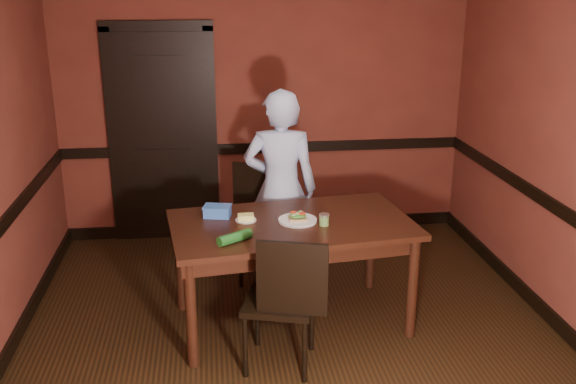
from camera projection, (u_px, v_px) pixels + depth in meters
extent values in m
cube|color=black|center=(294.00, 345.00, 4.62)|extent=(4.00, 4.50, 0.01)
cube|color=maroon|center=(264.00, 103.00, 6.32)|extent=(4.00, 0.02, 2.70)
cube|color=maroon|center=(387.00, 354.00, 2.08)|extent=(4.00, 0.02, 2.70)
cube|color=black|center=(265.00, 148.00, 6.44)|extent=(4.00, 0.03, 0.10)
cube|color=black|center=(570.00, 216.00, 4.57)|extent=(0.03, 4.50, 0.10)
cube|color=black|center=(266.00, 226.00, 6.71)|extent=(4.00, 0.03, 0.12)
cube|color=black|center=(6.00, 357.00, 4.37)|extent=(0.03, 4.50, 0.12)
cube|color=black|center=(554.00, 321.00, 4.84)|extent=(0.03, 4.50, 0.12)
cube|color=black|center=(163.00, 139.00, 6.26)|extent=(0.85, 0.04, 2.05)
cube|color=black|center=(114.00, 140.00, 6.23)|extent=(0.10, 0.06, 2.15)
cube|color=black|center=(212.00, 137.00, 6.34)|extent=(0.10, 0.06, 2.15)
cube|color=black|center=(156.00, 26.00, 5.94)|extent=(1.05, 0.06, 0.10)
cube|color=black|center=(292.00, 273.00, 4.82)|extent=(1.86, 1.19, 0.82)
imported|color=#A9BFE5|center=(281.00, 189.00, 5.36)|extent=(0.67, 0.49, 1.68)
cylinder|color=white|center=(298.00, 221.00, 4.69)|extent=(0.28, 0.28, 0.01)
cube|color=#A88451|center=(298.00, 218.00, 4.69)|extent=(0.13, 0.12, 0.02)
ellipsoid|color=#3E882E|center=(298.00, 215.00, 4.68)|extent=(0.12, 0.11, 0.03)
cylinder|color=red|center=(294.00, 212.00, 4.69)|extent=(0.05, 0.05, 0.01)
cylinder|color=red|center=(302.00, 213.00, 4.67)|extent=(0.05, 0.05, 0.01)
cylinder|color=#9AC274|center=(294.00, 215.00, 4.65)|extent=(0.03, 0.03, 0.01)
cylinder|color=#9AC274|center=(301.00, 212.00, 4.70)|extent=(0.03, 0.03, 0.01)
cylinder|color=#9AC274|center=(298.00, 213.00, 4.67)|extent=(0.03, 0.03, 0.01)
cylinder|color=#57813D|center=(324.00, 220.00, 4.61)|extent=(0.07, 0.07, 0.07)
cylinder|color=#B1B1A4|center=(324.00, 215.00, 4.60)|extent=(0.07, 0.07, 0.01)
cylinder|color=white|center=(246.00, 220.00, 4.71)|extent=(0.16, 0.16, 0.01)
cube|color=#E5DE6A|center=(246.00, 217.00, 4.70)|extent=(0.12, 0.08, 0.04)
cube|color=#366AC2|center=(217.00, 212.00, 4.78)|extent=(0.21, 0.17, 0.07)
cube|color=#366AC2|center=(217.00, 206.00, 4.77)|extent=(0.23, 0.18, 0.01)
cylinder|color=#184E19|center=(235.00, 237.00, 4.31)|extent=(0.25, 0.20, 0.07)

